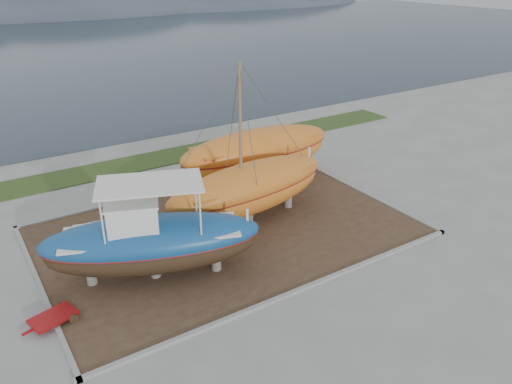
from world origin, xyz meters
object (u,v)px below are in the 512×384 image
red_trailer (54,319)px  orange_sailboat (248,147)px  white_dinghy (105,234)px  blue_caique (151,232)px  orange_bare_hull (257,158)px

red_trailer → orange_sailboat: bearing=-0.2°
white_dinghy → red_trailer: white_dinghy is taller
blue_caique → orange_sailboat: (6.13, 2.08, 1.96)m
blue_caique → orange_sailboat: 6.77m
orange_bare_hull → red_trailer: (-13.66, -6.79, -1.56)m
orange_bare_hull → red_trailer: orange_bare_hull is taller
blue_caique → orange_bare_hull: bearing=54.3°
orange_sailboat → red_trailer: 11.71m
orange_sailboat → orange_bare_hull: orange_sailboat is taller
white_dinghy → orange_bare_hull: bearing=29.1°
orange_bare_hull → red_trailer: size_ratio=4.13×
orange_sailboat → orange_bare_hull: bearing=45.8°
white_dinghy → orange_bare_hull: orange_bare_hull is taller
white_dinghy → blue_caique: bearing=-59.0°
white_dinghy → orange_sailboat: orange_sailboat is taller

